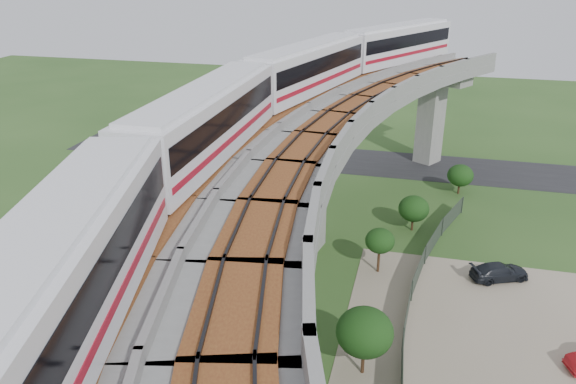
# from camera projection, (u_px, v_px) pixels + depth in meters

# --- Properties ---
(ground) EXTENTS (160.00, 160.00, 0.00)m
(ground) POSITION_uv_depth(u_px,v_px,m) (255.00, 327.00, 32.67)
(ground) COLOR #2B4D1E
(ground) RESTS_ON ground
(asphalt_road) EXTENTS (60.00, 8.00, 0.03)m
(asphalt_road) POSITION_uv_depth(u_px,v_px,m) (338.00, 160.00, 59.48)
(asphalt_road) COLOR #232326
(asphalt_road) RESTS_ON ground
(viaduct) EXTENTS (19.58, 73.98, 11.40)m
(viaduct) POSITION_uv_depth(u_px,v_px,m) (323.00, 191.00, 28.30)
(viaduct) COLOR #99968E
(viaduct) RESTS_ON ground
(metro_train) EXTENTS (13.78, 60.94, 3.64)m
(metro_train) POSITION_uv_depth(u_px,v_px,m) (294.00, 95.00, 33.60)
(metro_train) COLOR white
(metro_train) RESTS_ON ground
(fence) EXTENTS (3.87, 38.73, 1.50)m
(fence) POSITION_uv_depth(u_px,v_px,m) (427.00, 343.00, 30.21)
(fence) COLOR #2D382D
(fence) RESTS_ON ground
(tree_0) EXTENTS (2.32, 2.32, 2.75)m
(tree_0) POSITION_uv_depth(u_px,v_px,m) (460.00, 175.00, 50.40)
(tree_0) COLOR #382314
(tree_0) RESTS_ON ground
(tree_1) EXTENTS (2.38, 2.38, 2.87)m
(tree_1) POSITION_uv_depth(u_px,v_px,m) (414.00, 209.00, 43.57)
(tree_1) COLOR #382314
(tree_1) RESTS_ON ground
(tree_2) EXTENTS (1.99, 1.99, 3.24)m
(tree_2) POSITION_uv_depth(u_px,v_px,m) (380.00, 241.00, 37.51)
(tree_2) COLOR #382314
(tree_2) RESTS_ON ground
(tree_3) EXTENTS (2.93, 2.93, 3.81)m
(tree_3) POSITION_uv_depth(u_px,v_px,m) (365.00, 332.00, 28.14)
(tree_3) COLOR #382314
(tree_3) RESTS_ON ground
(car_dark) EXTENTS (4.20, 3.06, 1.13)m
(car_dark) POSITION_uv_depth(u_px,v_px,m) (499.00, 272.00, 37.28)
(car_dark) COLOR black
(car_dark) RESTS_ON dirt_lot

